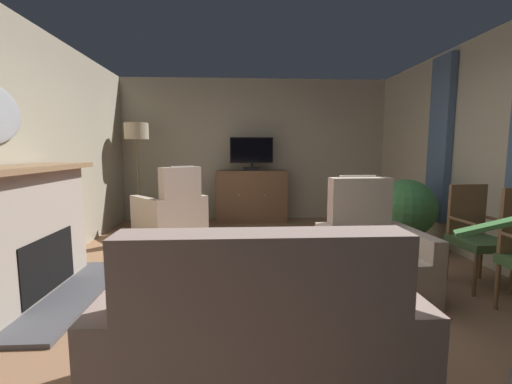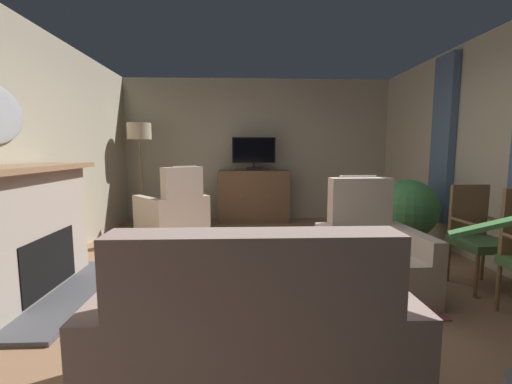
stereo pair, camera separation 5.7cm
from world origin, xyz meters
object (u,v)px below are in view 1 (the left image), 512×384
at_px(folded_newspaper, 252,254).
at_px(floor_lamp, 137,139).
at_px(side_chair_tucked_against_wall, 476,234).
at_px(television, 252,153).
at_px(fireplace, 26,236).
at_px(sofa_floral, 259,347).
at_px(armchair_by_fireplace, 370,257).
at_px(coffee_table, 235,257).
at_px(tv_cabinet, 251,197).
at_px(potted_plant_small_fern_corner, 405,210).
at_px(tv_remote, 215,253).
at_px(armchair_beside_cabinet, 171,213).

relative_size(folded_newspaper, floor_lamp, 0.16).
bearing_deg(side_chair_tucked_against_wall, television, 123.77).
relative_size(television, floor_lamp, 0.44).
bearing_deg(fireplace, sofa_floral, -36.20).
bearing_deg(folded_newspaper, armchair_by_fireplace, 26.12).
height_order(fireplace, coffee_table, fireplace).
xyz_separation_m(tv_cabinet, potted_plant_small_fern_corner, (1.97, -2.05, 0.09)).
xyz_separation_m(tv_cabinet, folded_newspaper, (-0.14, -3.44, -0.05)).
distance_m(television, coffee_table, 3.45).
bearing_deg(tv_cabinet, side_chair_tucked_against_wall, -56.67).
bearing_deg(coffee_table, floor_lamp, 119.23).
height_order(folded_newspaper, floor_lamp, floor_lamp).
distance_m(coffee_table, tv_remote, 0.20).
bearing_deg(folded_newspaper, potted_plant_small_fern_corner, 52.66).
bearing_deg(sofa_floral, coffee_table, 95.33).
relative_size(coffee_table, folded_newspaper, 3.61).
relative_size(folded_newspaper, armchair_beside_cabinet, 0.23).
height_order(tv_cabinet, television, television).
height_order(television, tv_remote, television).
bearing_deg(television, folded_newspaper, -92.42).
height_order(folded_newspaper, potted_plant_small_fern_corner, potted_plant_small_fern_corner).
relative_size(television, folded_newspaper, 2.66).
xyz_separation_m(armchair_beside_cabinet, floor_lamp, (-0.68, 0.63, 1.22)).
bearing_deg(tv_cabinet, armchair_beside_cabinet, -146.25).
xyz_separation_m(sofa_floral, side_chair_tucked_against_wall, (2.27, 1.56, 0.18)).
height_order(television, folded_newspaper, television).
xyz_separation_m(fireplace, television, (2.19, 3.24, 0.73)).
distance_m(armchair_by_fireplace, floor_lamp, 4.46).
height_order(television, sofa_floral, television).
bearing_deg(tv_remote, fireplace, -115.33).
xyz_separation_m(fireplace, potted_plant_small_fern_corner, (4.15, 1.24, -0.02)).
height_order(coffee_table, potted_plant_small_fern_corner, potted_plant_small_fern_corner).
relative_size(folded_newspaper, armchair_by_fireplace, 0.27).
xyz_separation_m(side_chair_tucked_against_wall, potted_plant_small_fern_corner, (-0.14, 1.16, 0.03)).
xyz_separation_m(tv_cabinet, floor_lamp, (-2.02, -0.27, 1.09)).
height_order(television, floor_lamp, floor_lamp).
distance_m(side_chair_tucked_against_wall, potted_plant_small_fern_corner, 1.17).
bearing_deg(sofa_floral, tv_cabinet, 88.05).
xyz_separation_m(fireplace, tv_cabinet, (2.19, 3.29, -0.11)).
bearing_deg(armchair_by_fireplace, side_chair_tucked_against_wall, 4.71).
bearing_deg(armchair_beside_cabinet, fireplace, -109.45).
bearing_deg(armchair_by_fireplace, floor_lamp, 134.92).
distance_m(armchair_by_fireplace, potted_plant_small_fern_corner, 1.60).
height_order(fireplace, television, television).
distance_m(tv_cabinet, potted_plant_small_fern_corner, 2.85).
bearing_deg(armchair_by_fireplace, folded_newspaper, -173.28).
height_order(potted_plant_small_fern_corner, floor_lamp, floor_lamp).
height_order(tv_remote, sofa_floral, sofa_floral).
height_order(fireplace, armchair_by_fireplace, fireplace).
xyz_separation_m(potted_plant_small_fern_corner, floor_lamp, (-3.99, 1.78, 1.00)).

